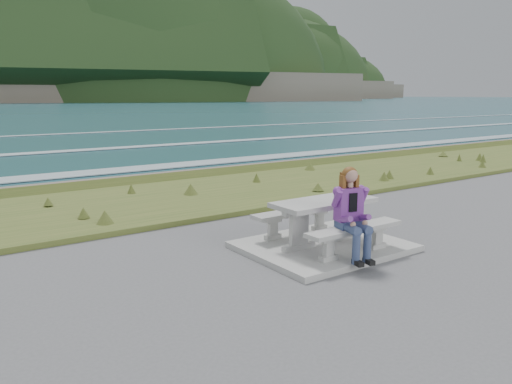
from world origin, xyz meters
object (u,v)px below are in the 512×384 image
Objects in this scene: bench_landward at (354,233)px; bench_seaward at (297,215)px; seated_woman at (353,226)px; picnic_table at (324,210)px.

bench_seaward is at bearing 90.00° from bench_landward.
seated_woman is at bearing -96.11° from bench_seaward.
seated_woman reaches higher than picnic_table.
bench_landward and bench_seaward have the same top height.
picnic_table is 0.74m from bench_landward.
picnic_table reaches higher than bench_landward.
picnic_table is 1.00× the size of bench_seaward.
bench_seaward is 1.29× the size of seated_woman.
picnic_table is 1.29× the size of seated_woman.
bench_seaward is at bearing 90.00° from picnic_table.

